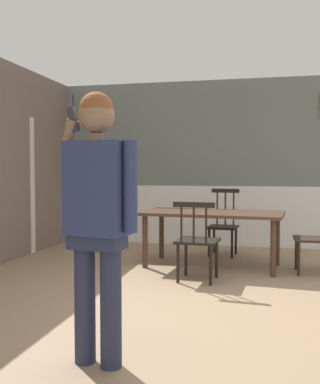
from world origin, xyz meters
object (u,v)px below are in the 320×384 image
dining_table (212,218)px  chair_by_doorway (316,237)px  person_figure (98,207)px  chair_near_window (197,240)px  chair_at_table_head (223,224)px

dining_table → chair_by_doorway: 1.33m
chair_by_doorway → person_figure: person_figure is taller
chair_near_window → chair_by_doorway: chair_by_doorway is taller
dining_table → chair_by_doorway: size_ratio=1.99×
dining_table → person_figure: person_figure is taller
chair_at_table_head → person_figure: person_figure is taller
chair_by_doorway → chair_at_table_head: (-1.22, 0.96, 0.01)m
chair_near_window → dining_table: bearing=88.9°
chair_at_table_head → chair_by_doorway: bearing=148.1°
person_figure → chair_by_doorway: bearing=-109.1°
dining_table → chair_at_table_head: (0.08, 0.83, -0.18)m
dining_table → chair_by_doorway: (1.31, -0.13, -0.19)m
chair_at_table_head → chair_near_window: bearing=90.6°
chair_near_window → chair_by_doorway: (1.39, 0.71, -0.01)m
chair_at_table_head → person_figure: 4.11m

